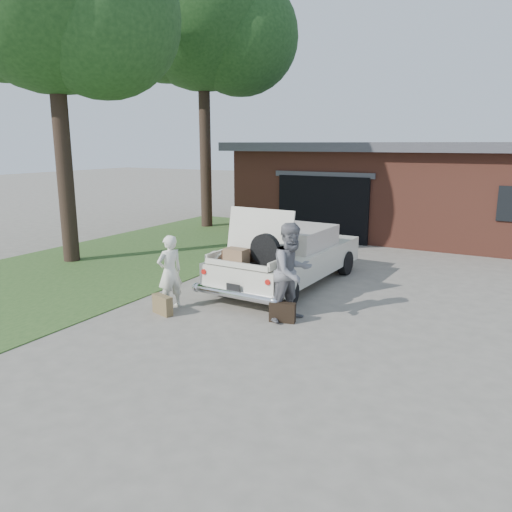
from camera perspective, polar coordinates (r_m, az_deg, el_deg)
The scene contains 9 objects.
ground at distance 9.62m, azimuth -1.74°, elevation -7.10°, with size 90.00×90.00×0.00m, color gray.
grass_strip at distance 15.14m, azimuth -13.98°, elevation -0.05°, with size 6.00×16.00×0.02m, color #2D4C1E.
house at distance 19.66m, azimuth 18.26°, elevation 7.47°, with size 12.80×7.80×3.30m.
tree_back at distance 20.37m, azimuth -5.92°, elevation 25.23°, with size 6.58×5.72×10.89m.
sedan at distance 11.67m, azimuth 3.70°, elevation -0.01°, with size 2.03×4.78×1.94m.
woman_left at distance 10.13m, azimuth -9.83°, elevation -1.82°, with size 0.55×0.36×1.50m, color white.
woman_right at distance 9.29m, azimuth 4.14°, elevation -1.85°, with size 0.90×0.70×1.86m, color gray.
suitcase_left at distance 9.94m, azimuth -10.64°, elevation -5.51°, with size 0.49×0.16×0.38m, color olive.
suitcase_right at distance 9.37m, azimuth 3.04°, elevation -6.45°, with size 0.49×0.15×0.38m, color black.
Camera 1 is at (4.62, -7.78, 3.27)m, focal length 35.00 mm.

